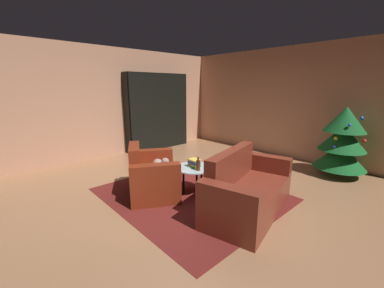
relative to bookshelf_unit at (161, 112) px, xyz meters
name	(u,v)px	position (x,y,z in m)	size (l,w,h in m)	color
ground_plane	(192,191)	(2.93, -1.43, -1.09)	(7.93, 7.93, 0.00)	#A06F4B
wall_back	(287,103)	(2.93, 1.90, 0.31)	(6.40, 0.06, 2.78)	tan
wall_left	(109,103)	(-0.24, -1.43, 0.31)	(0.06, 6.73, 2.78)	tan
area_rug	(191,194)	(3.02, -1.55, -1.08)	(2.83, 2.45, 0.01)	maroon
bookshelf_unit	(161,112)	(0.00, 0.00, 0.00)	(0.33, 1.97, 2.18)	black
armchair_red	(152,176)	(2.54, -2.01, -0.77)	(1.31, 1.20, 0.87)	maroon
couch_red	(247,191)	(3.98, -1.31, -0.78)	(1.18, 1.87, 0.90)	maroon
coffee_table	(194,170)	(3.01, -1.48, -0.67)	(0.64, 0.64, 0.47)	black
book_stack_on_table	(194,163)	(3.00, -1.46, -0.55)	(0.21, 0.17, 0.14)	#438C45
bottle_on_table	(198,165)	(3.18, -1.54, -0.52)	(0.07, 0.07, 0.23)	#4F2713
decorated_tree	(342,141)	(4.43, 1.32, -0.35)	(0.99, 0.99, 1.43)	brown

